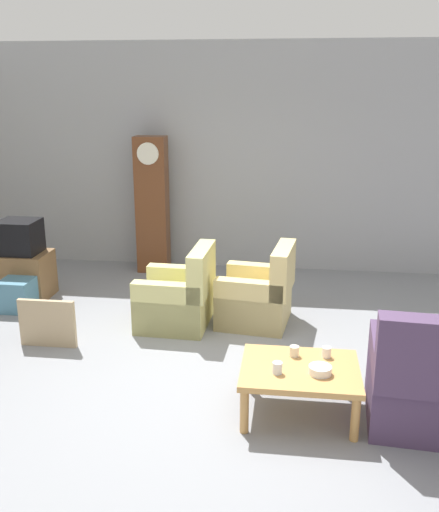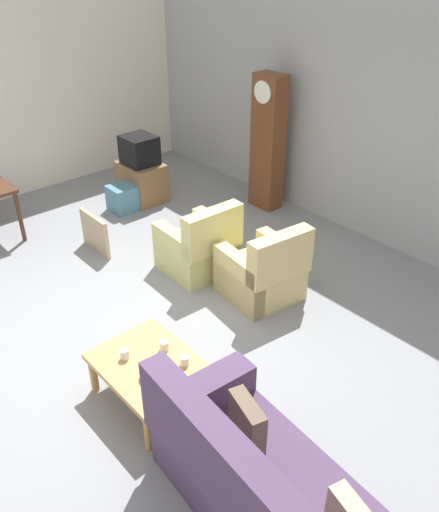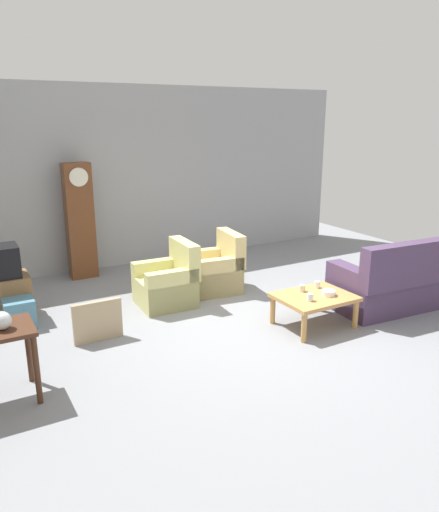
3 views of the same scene
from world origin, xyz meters
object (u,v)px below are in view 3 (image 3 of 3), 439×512
at_px(armchair_olive_far, 215,272).
at_px(framed_picture_leaning, 98,321).
at_px(tv_stand_cabinet, 4,297).
at_px(bowl_white_stacked, 328,293).
at_px(cup_cream_tall, 302,288).
at_px(glass_dome_cloche, 2,321).
at_px(storage_box_blue, 19,313).
at_px(grandfather_clock, 80,221).
at_px(cup_blue_rimmed, 310,297).
at_px(armchair_olive_near, 168,284).
at_px(cup_white_porcelain, 317,284).
at_px(couch_floral, 405,282).
at_px(coffee_table_wood, 314,300).

xyz_separation_m(armchair_olive_far, framed_picture_leaning, (-2.13, -0.89, -0.05)).
distance_m(tv_stand_cabinet, bowl_white_stacked, 4.34).
bearing_deg(tv_stand_cabinet, armchair_olive_far, -8.28).
bearing_deg(cup_cream_tall, glass_dome_cloche, -177.97).
bearing_deg(storage_box_blue, bowl_white_stacked, -29.15).
xyz_separation_m(grandfather_clock, tv_stand_cabinet, (-1.39, -1.26, -0.68)).
xyz_separation_m(cup_blue_rimmed, cup_cream_tall, (0.13, 0.32, -0.00)).
distance_m(armchair_olive_near, armchair_olive_far, 0.91).
bearing_deg(storage_box_blue, cup_white_porcelain, -24.90).
height_order(armchair_olive_far, tv_stand_cabinet, armchair_olive_far).
height_order(couch_floral, grandfather_clock, grandfather_clock).
distance_m(glass_dome_cloche, cup_white_porcelain, 3.93).
relative_size(tv_stand_cabinet, cup_cream_tall, 7.66).
xyz_separation_m(grandfather_clock, bowl_white_stacked, (2.24, -3.63, -0.52)).
xyz_separation_m(storage_box_blue, cup_white_porcelain, (3.57, -1.66, 0.28)).
distance_m(coffee_table_wood, grandfather_clock, 4.15).
bearing_deg(bowl_white_stacked, storage_box_blue, 150.85).
bearing_deg(armchair_olive_far, framed_picture_leaning, -157.20).
height_order(glass_dome_cloche, cup_white_porcelain, glass_dome_cloche).
xyz_separation_m(tv_stand_cabinet, storage_box_blue, (0.12, -0.41, -0.10)).
bearing_deg(cup_cream_tall, armchair_olive_near, 131.66).
bearing_deg(cup_white_porcelain, cup_blue_rimmed, -140.10).
height_order(armchair_olive_far, cup_cream_tall, armchair_olive_far).
height_order(coffee_table_wood, storage_box_blue, coffee_table_wood).
height_order(armchair_olive_far, cup_white_porcelain, armchair_olive_far).
bearing_deg(cup_white_porcelain, bowl_white_stacked, -101.97).
distance_m(coffee_table_wood, storage_box_blue, 3.84).
height_order(armchair_olive_near, cup_cream_tall, armchair_olive_near).
height_order(armchair_olive_far, glass_dome_cloche, armchair_olive_far).
height_order(couch_floral, armchair_olive_far, couch_floral).
height_order(glass_dome_cloche, bowl_white_stacked, glass_dome_cloche).
height_order(armchair_olive_near, tv_stand_cabinet, armchair_olive_near).
bearing_deg(framed_picture_leaning, cup_white_porcelain, -14.66).
bearing_deg(couch_floral, cup_white_porcelain, 167.52).
distance_m(armchair_olive_near, glass_dome_cloche, 2.88).
xyz_separation_m(armchair_olive_far, cup_white_porcelain, (0.67, -1.63, 0.16)).
height_order(couch_floral, glass_dome_cloche, couch_floral).
relative_size(armchair_olive_near, cup_cream_tall, 10.36).
relative_size(tv_stand_cabinet, framed_picture_leaning, 1.13).
distance_m(glass_dome_cloche, bowl_white_stacked, 3.87).
height_order(framed_picture_leaning, storage_box_blue, framed_picture_leaning).
xyz_separation_m(grandfather_clock, cup_blue_rimmed, (1.90, -3.66, -0.50)).
xyz_separation_m(tv_stand_cabinet, framed_picture_leaning, (0.90, -1.33, -0.04)).
xyz_separation_m(armchair_olive_near, armchair_olive_far, (0.89, 0.19, 0.00)).
xyz_separation_m(grandfather_clock, storage_box_blue, (-1.27, -1.67, -0.78)).
xyz_separation_m(armchair_olive_near, coffee_table_wood, (1.34, -1.65, 0.06)).
bearing_deg(cup_blue_rimmed, tv_stand_cabinet, 143.92).
height_order(armchair_olive_near, grandfather_clock, grandfather_clock).
bearing_deg(cup_white_porcelain, framed_picture_leaning, 165.34).
bearing_deg(glass_dome_cloche, armchair_olive_far, 28.66).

